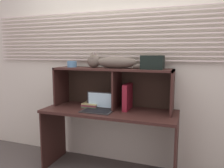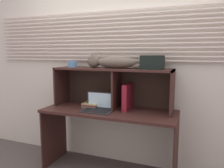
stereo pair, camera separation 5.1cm
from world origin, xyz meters
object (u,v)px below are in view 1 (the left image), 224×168
small_basket (72,64)px  storage_box (153,62)px  book_stack (93,104)px  cat (112,62)px  binder_upright (128,97)px  laptop (98,107)px

small_basket → storage_box: storage_box is taller
small_basket → storage_box: (0.97, 0.00, 0.04)m
book_stack → small_basket: 0.54m
cat → binder_upright: cat is taller
binder_upright → small_basket: 0.78m
cat → laptop: (-0.10, -0.16, -0.49)m
binder_upright → storage_box: (0.27, 0.00, 0.39)m
cat → storage_box: (0.45, 0.00, 0.00)m
small_basket → storage_box: size_ratio=0.48×
small_basket → storage_box: 0.97m
binder_upright → small_basket: small_basket is taller
binder_upright → small_basket: size_ratio=2.59×
laptop → binder_upright: binder_upright is taller
book_stack → storage_box: size_ratio=1.09×
laptop → small_basket: (-0.41, 0.16, 0.46)m
laptop → storage_box: 0.76m
binder_upright → book_stack: (-0.43, 0.00, -0.12)m
cat → binder_upright: 0.43m
laptop → binder_upright: bearing=29.2°
laptop → binder_upright: 0.35m
binder_upright → small_basket: (-0.70, 0.00, 0.35)m
laptop → cat: bearing=57.4°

